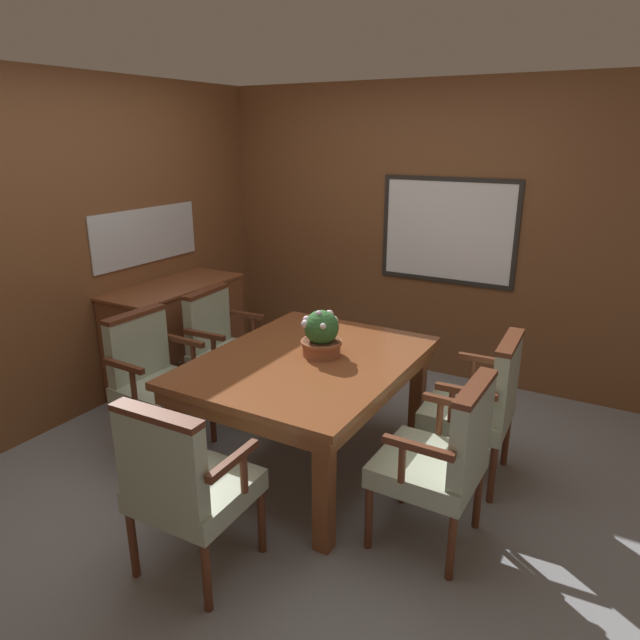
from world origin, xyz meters
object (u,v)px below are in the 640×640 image
Objects in this scene: chair_left_far at (223,344)px; chair_head_near at (184,481)px; sideboard_cabinet at (177,335)px; chair_right_far at (480,401)px; dining_table at (308,372)px; chair_right_near at (442,455)px; chair_left_near at (154,375)px; potted_plant at (321,334)px.

chair_left_far is 1.78m from chair_head_near.
chair_head_near reaches higher than sideboard_cabinet.
chair_head_near is (-0.97, -1.50, 0.00)m from chair_right_far.
chair_right_far reaches higher than dining_table.
chair_right_near is (1.94, -0.69, 0.00)m from chair_left_far.
chair_left_near is 1.00m from sideboard_cabinet.
chair_right_near is at bearing -23.65° from potted_plant.
chair_right_far and chair_right_near have the same top height.
potted_plant is at bearing -93.42° from chair_head_near.
dining_table is 5.15× the size of potted_plant.
chair_head_near is 1.29m from chair_left_near.
chair_right_near is 1.07m from potted_plant.
chair_right_near is at bearing -18.04° from sideboard_cabinet.
dining_table is 0.25m from potted_plant.
dining_table is at bearing -71.59° from chair_right_far.
potted_plant reaches higher than chair_left_near.
chair_left_far is at bearing 164.44° from potted_plant.
chair_left_far is 1.11m from potted_plant.
chair_right_near and chair_left_near have the same top height.
chair_left_near is (-1.97, 0.01, 0.00)m from chair_right_near.
potted_plant reaches higher than chair_head_near.
sideboard_cabinet is (-0.60, 0.14, -0.08)m from chair_left_far.
dining_table is 1.64× the size of chair_left_near.
chair_left_far and chair_right_near have the same top height.
chair_left_near is 0.78× the size of sideboard_cabinet.
chair_left_far is 0.68m from chair_left_near.
chair_head_near is at bearing -35.40° from chair_right_far.
dining_table is at bearing -119.58° from potted_plant.
chair_head_near is 1.26m from potted_plant.
chair_right_near is at bearing -18.26° from dining_table.
chair_head_near is at bearing -150.05° from chair_left_far.
chair_left_far is at bearing -13.16° from sideboard_cabinet.
chair_right_far is at bearing -124.40° from chair_head_near.
sideboard_cabinet is at bearing -107.21° from chair_right_near.
dining_table is 1.64× the size of chair_right_near.
potted_plant reaches higher than sideboard_cabinet.
chair_left_far is 0.62m from sideboard_cabinet.
chair_left_near is (-0.03, -0.68, 0.00)m from chair_left_far.
chair_right_far is at bearing 17.37° from potted_plant.
chair_head_near is at bearing -45.93° from sideboard_cabinet.
chair_left_near is at bearing 174.08° from chair_left_far.
chair_left_near is (-1.01, 0.81, 0.00)m from chair_head_near.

